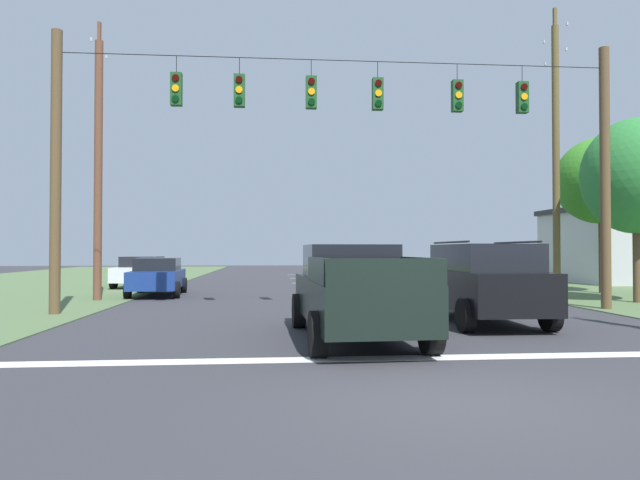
% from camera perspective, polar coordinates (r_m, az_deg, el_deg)
% --- Properties ---
extents(ground_plane, '(120.00, 120.00, 0.00)m').
position_cam_1_polar(ground_plane, '(7.21, 14.15, -15.74)').
color(ground_plane, '#333338').
extents(stop_bar_stripe, '(14.05, 0.45, 0.01)m').
position_cam_1_polar(stop_bar_stripe, '(9.63, 9.05, -11.99)').
color(stop_bar_stripe, white).
rests_on(stop_bar_stripe, ground).
extents(lane_dash_0, '(2.50, 0.15, 0.01)m').
position_cam_1_polar(lane_dash_0, '(15.46, 3.68, -7.85)').
color(lane_dash_0, white).
rests_on(lane_dash_0, ground).
extents(lane_dash_1, '(2.50, 0.15, 0.01)m').
position_cam_1_polar(lane_dash_1, '(22.80, 0.92, -5.66)').
color(lane_dash_1, white).
rests_on(lane_dash_1, ground).
extents(lane_dash_2, '(2.50, 0.15, 0.01)m').
position_cam_1_polar(lane_dash_2, '(30.70, -0.55, -4.48)').
color(lane_dash_2, white).
rests_on(lane_dash_2, ground).
extents(lane_dash_3, '(2.50, 0.15, 0.01)m').
position_cam_1_polar(lane_dash_3, '(35.99, -1.18, -3.98)').
color(lane_dash_3, white).
rests_on(lane_dash_3, ground).
extents(lane_dash_4, '(2.50, 0.15, 0.01)m').
position_cam_1_polar(lane_dash_4, '(40.96, -1.61, -3.62)').
color(lane_dash_4, white).
rests_on(lane_dash_4, ground).
extents(overhead_signal_span, '(16.68, 0.31, 8.12)m').
position_cam_1_polar(overhead_signal_span, '(16.49, 2.48, 8.83)').
color(overhead_signal_span, brown).
rests_on(overhead_signal_span, ground).
extents(pickup_truck, '(2.47, 5.48, 1.95)m').
position_cam_1_polar(pickup_truck, '(11.47, 3.57, -5.38)').
color(pickup_truck, black).
rests_on(pickup_truck, ground).
extents(suv_black, '(2.23, 4.81, 2.05)m').
position_cam_1_polar(suv_black, '(14.50, 16.43, -4.07)').
color(suv_black, black).
rests_on(suv_black, ground).
extents(distant_car_crossing_white, '(2.25, 4.41, 1.52)m').
position_cam_1_polar(distant_car_crossing_white, '(28.54, -17.96, -3.11)').
color(distant_car_crossing_white, silver).
rests_on(distant_car_crossing_white, ground).
extents(distant_car_oncoming, '(2.25, 4.41, 1.52)m').
position_cam_1_polar(distant_car_oncoming, '(23.15, -16.48, -3.60)').
color(distant_car_oncoming, navy).
rests_on(distant_car_oncoming, ground).
extents(distant_car_far_parked, '(2.13, 4.35, 1.52)m').
position_cam_1_polar(distant_car_far_parked, '(27.08, 6.71, -3.26)').
color(distant_car_far_parked, silver).
rests_on(distant_car_far_parked, ground).
extents(utility_pole_mid_right, '(0.26, 1.81, 11.01)m').
position_cam_1_polar(utility_pole_mid_right, '(22.75, 23.28, 8.33)').
color(utility_pole_mid_right, brown).
rests_on(utility_pole_mid_right, ground).
extents(utility_pole_near_left, '(0.29, 1.83, 10.16)m').
position_cam_1_polar(utility_pole_near_left, '(21.66, -22.02, 7.17)').
color(utility_pole_near_left, brown).
rests_on(utility_pole_near_left, ground).
extents(tree_roadside_right, '(3.77, 3.77, 6.60)m').
position_cam_1_polar(tree_roadside_right, '(26.17, 27.17, 5.47)').
color(tree_roadside_right, brown).
rests_on(tree_roadside_right, ground).
extents(tree_roadside_far_right, '(3.60, 3.60, 6.41)m').
position_cam_1_polar(tree_roadside_far_right, '(22.05, 29.96, 5.76)').
color(tree_roadside_far_right, brown).
rests_on(tree_roadside_far_right, ground).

